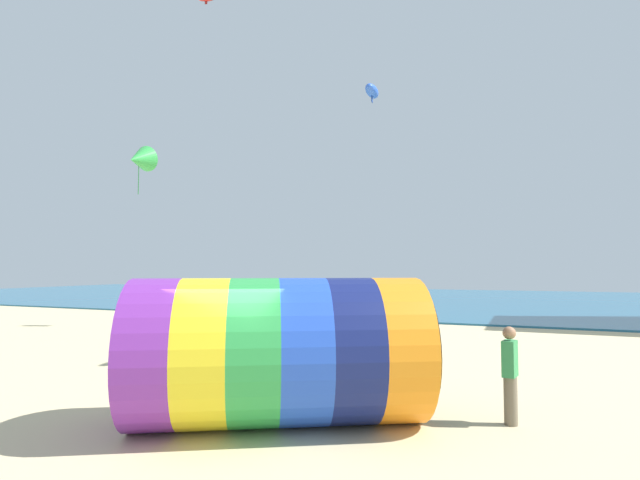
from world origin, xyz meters
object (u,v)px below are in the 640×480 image
Objects in this scene: kite_blue_parafoil at (372,91)px; kite_handler at (510,374)px; giant_inflatable_tube at (280,351)px; kite_green_delta at (139,159)px.

kite_handler is at bearing -48.20° from kite_blue_parafoil.
giant_inflatable_tube is 4.24m from kite_handler.
kite_green_delta is at bearing 175.72° from kite_blue_parafoil.
kite_blue_parafoil is at bearing 131.80° from kite_handler.
kite_blue_parafoil is at bearing -4.28° from kite_green_delta.
giant_inflatable_tube is 3.30× the size of kite_handler.
kite_green_delta is at bearing 159.43° from kite_handler.
kite_blue_parafoil is (0.04, 5.93, 6.84)m from giant_inflatable_tube.
giant_inflatable_tube is 9.05m from kite_blue_parafoil.
giant_inflatable_tube is at bearing -157.59° from kite_handler.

